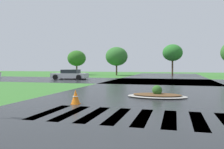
{
  "coord_description": "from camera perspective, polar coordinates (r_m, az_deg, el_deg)",
  "views": [
    {
      "loc": [
        1.51,
        -3.75,
        1.79
      ],
      "look_at": [
        -2.27,
        10.14,
        1.23
      ],
      "focal_mm": 37.33,
      "sensor_mm": 36.0,
      "label": 1
    }
  ],
  "objects": [
    {
      "name": "asphalt_roadway",
      "position": [
        13.94,
        8.9,
        -5.16
      ],
      "size": [
        11.82,
        80.0,
        0.01
      ],
      "primitive_type": "cube",
      "color": "#232628",
      "rests_on": "ground"
    },
    {
      "name": "asphalt_cross_road",
      "position": [
        26.95,
        11.96,
        -1.63
      ],
      "size": [
        90.0,
        10.64,
        0.01
      ],
      "primitive_type": "cube",
      "color": "#232628",
      "rests_on": "ground"
    },
    {
      "name": "crosswalk_stripes",
      "position": [
        8.31,
        4.46,
        -10.18
      ],
      "size": [
        6.75,
        2.88,
        0.01
      ],
      "color": "white",
      "rests_on": "ground"
    },
    {
      "name": "median_island",
      "position": [
        13.4,
        10.98,
        -4.92
      ],
      "size": [
        3.33,
        1.91,
        0.68
      ],
      "color": "#9E9B93",
      "rests_on": "ground"
    },
    {
      "name": "car_dark_suv",
      "position": [
        30.65,
        -10.26,
        -0.05
      ],
      "size": [
        4.7,
        2.44,
        1.26
      ],
      "rotation": [
        0.0,
        0.0,
        3.21
      ],
      "color": "#B7B7BF",
      "rests_on": "ground"
    },
    {
      "name": "drainage_pipe_stack",
      "position": [
        32.36,
        -9.0,
        -0.27
      ],
      "size": [
        3.42,
        1.38,
        0.8
      ],
      "color": "#9E9B93",
      "rests_on": "ground"
    },
    {
      "name": "traffic_cone",
      "position": [
        10.92,
        -8.92,
        -5.51
      ],
      "size": [
        0.43,
        0.43,
        0.67
      ],
      "color": "orange",
      "rests_on": "ground"
    }
  ]
}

